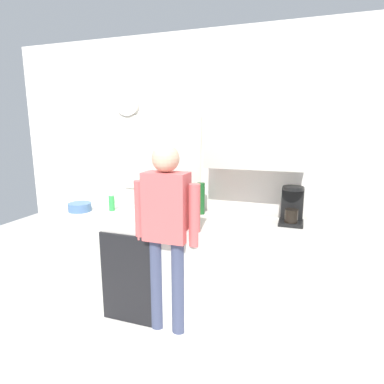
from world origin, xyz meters
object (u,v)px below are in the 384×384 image
(mixing_bowl, at_px, (80,207))
(dish_soap, at_px, (112,203))
(bottle_olive_oil, at_px, (150,201))
(bottle_green_wine, at_px, (201,198))
(coffee_maker, at_px, (292,207))
(person_at_sink, at_px, (167,225))
(cup_blue_mug, at_px, (158,217))
(bottle_red_vinegar, at_px, (180,208))

(mixing_bowl, bearing_deg, dish_soap, 22.05)
(bottle_olive_oil, bearing_deg, bottle_green_wine, 17.85)
(mixing_bowl, relative_size, dish_soap, 1.22)
(coffee_maker, bearing_deg, mixing_bowl, -172.75)
(dish_soap, bearing_deg, bottle_green_wine, 11.80)
(dish_soap, height_order, person_at_sink, person_at_sink)
(dish_soap, bearing_deg, cup_blue_mug, -19.82)
(bottle_olive_oil, xyz_separation_m, bottle_green_wine, (0.46, 0.15, 0.02))
(bottle_red_vinegar, xyz_separation_m, person_at_sink, (-0.01, -0.27, -0.08))
(coffee_maker, bearing_deg, bottle_red_vinegar, -168.20)
(bottle_olive_oil, bearing_deg, mixing_bowl, -167.85)
(bottle_olive_oil, xyz_separation_m, cup_blue_mug, (0.20, -0.25, -0.07))
(coffee_maker, bearing_deg, person_at_sink, -153.91)
(bottle_red_vinegar, xyz_separation_m, bottle_olive_oil, (-0.34, 0.09, 0.01))
(bottle_green_wine, height_order, dish_soap, bottle_green_wine)
(coffee_maker, height_order, person_at_sink, person_at_sink)
(bottle_olive_oil, distance_m, person_at_sink, 0.50)
(coffee_maker, relative_size, cup_blue_mug, 3.30)
(coffee_maker, distance_m, bottle_red_vinegar, 0.96)
(bottle_red_vinegar, height_order, dish_soap, bottle_red_vinegar)
(cup_blue_mug, distance_m, mixing_bowl, 0.90)
(cup_blue_mug, bearing_deg, bottle_olive_oil, 128.93)
(bottle_green_wine, relative_size, person_at_sink, 0.19)
(bottle_red_vinegar, relative_size, person_at_sink, 0.14)
(bottle_red_vinegar, height_order, person_at_sink, person_at_sink)
(cup_blue_mug, relative_size, dish_soap, 0.56)
(bottle_green_wine, height_order, mixing_bowl, bottle_green_wine)
(bottle_red_vinegar, relative_size, mixing_bowl, 1.00)
(coffee_maker, distance_m, dish_soap, 1.70)
(coffee_maker, relative_size, bottle_olive_oil, 1.32)
(bottle_olive_oil, relative_size, person_at_sink, 0.16)
(bottle_red_vinegar, bearing_deg, bottle_green_wine, 64.23)
(bottle_red_vinegar, height_order, bottle_olive_oil, bottle_olive_oil)
(bottle_olive_oil, xyz_separation_m, person_at_sink, (0.33, -0.36, -0.09))
(coffee_maker, bearing_deg, dish_soap, -175.44)
(cup_blue_mug, xyz_separation_m, mixing_bowl, (-0.89, 0.10, -0.01))
(mixing_bowl, bearing_deg, bottle_olive_oil, 12.15)
(coffee_maker, distance_m, bottle_olive_oil, 1.29)
(cup_blue_mug, bearing_deg, bottle_red_vinegar, 47.25)
(bottle_red_vinegar, bearing_deg, mixing_bowl, -176.99)
(bottle_green_wine, bearing_deg, bottle_olive_oil, -162.15)
(bottle_red_vinegar, bearing_deg, person_at_sink, -92.39)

